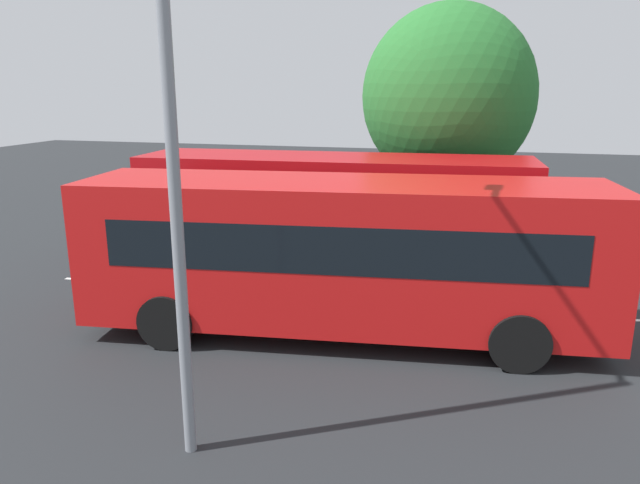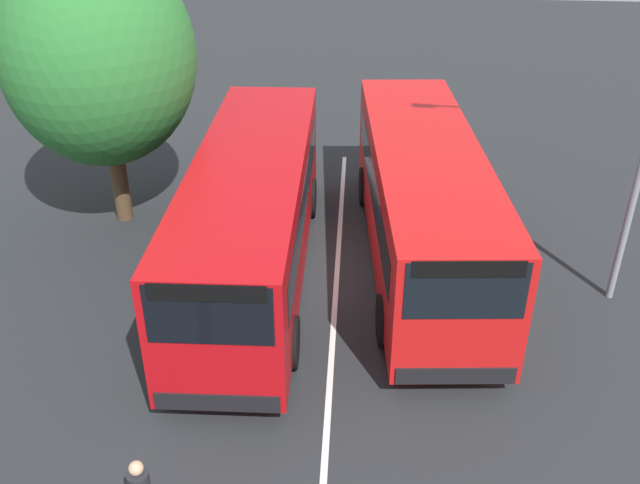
{
  "view_description": "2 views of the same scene",
  "coord_description": "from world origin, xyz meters",
  "views": [
    {
      "loc": [
        -3.05,
        12.8,
        4.83
      ],
      "look_at": [
        0.41,
        -0.47,
        1.21
      ],
      "focal_mm": 33.33,
      "sensor_mm": 36.0,
      "label": 1
    },
    {
      "loc": [
        14.31,
        1.04,
        9.13
      ],
      "look_at": [
        0.69,
        -0.35,
        1.18
      ],
      "focal_mm": 39.03,
      "sensor_mm": 36.0,
      "label": 2
    }
  ],
  "objects": [
    {
      "name": "ground_plane",
      "position": [
        0.0,
        0.0,
        0.0
      ],
      "size": [
        68.93,
        68.93,
        0.0
      ],
      "primitive_type": "plane",
      "color": "#232628"
    },
    {
      "name": "lane_stripe_outer_left",
      "position": [
        0.0,
        0.0,
        0.0
      ],
      "size": [
        14.03,
        0.75,
        0.01
      ],
      "primitive_type": "cube",
      "rotation": [
        0.0,
        0.0,
        0.05
      ],
      "color": "silver",
      "rests_on": "ground"
    },
    {
      "name": "depot_tree",
      "position": [
        -2.14,
        -6.09,
        4.51
      ],
      "size": [
        5.21,
        4.69,
        7.25
      ],
      "color": "#4C3823",
      "rests_on": "ground"
    },
    {
      "name": "bus_far_left",
      "position": [
        0.46,
        -1.95,
        1.72
      ],
      "size": [
        10.16,
        2.97,
        3.09
      ],
      "rotation": [
        0.0,
        0.0,
        0.05
      ],
      "color": "#B70C11",
      "rests_on": "ground"
    },
    {
      "name": "bus_center_left",
      "position": [
        -0.66,
        1.98,
        1.72
      ],
      "size": [
        10.24,
        3.5,
        3.09
      ],
      "rotation": [
        0.0,
        0.0,
        0.11
      ],
      "color": "red",
      "rests_on": "ground"
    }
  ]
}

